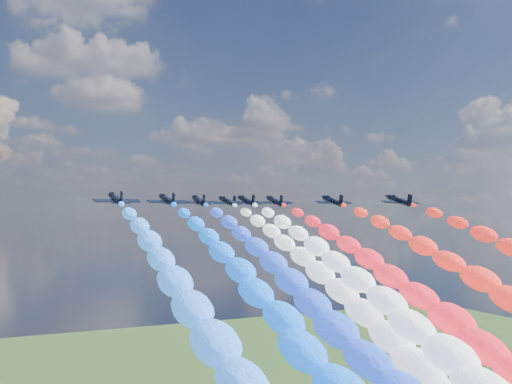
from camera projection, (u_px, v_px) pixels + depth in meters
name	position (u px, v px, depth m)	size (l,w,h in m)	color
jet_0	(116.00, 199.00, 121.05)	(9.27, 12.43, 2.74)	black
trail_0	(203.00, 344.00, 71.80)	(6.69, 103.43, 41.06)	#2A75FF
jet_1	(167.00, 200.00, 135.67)	(9.27, 12.43, 2.74)	black
trail_1	(269.00, 321.00, 86.42)	(6.69, 103.43, 41.06)	#0C60FF
jet_2	(199.00, 201.00, 149.20)	(9.27, 12.43, 2.74)	black
trail_2	(302.00, 306.00, 99.96)	(6.69, 103.43, 41.06)	blue
jet_3	(247.00, 201.00, 151.72)	(9.27, 12.43, 2.74)	black
trail_3	(370.00, 303.00, 102.48)	(6.69, 103.43, 41.06)	white
jet_4	(228.00, 201.00, 163.49)	(9.27, 12.43, 2.74)	black
trail_4	(330.00, 294.00, 114.25)	(6.69, 103.43, 41.06)	white
jet_5	(275.00, 201.00, 157.28)	(9.27, 12.43, 2.74)	black
trail_5	(405.00, 298.00, 108.04)	(6.69, 103.43, 41.06)	red
jet_6	(333.00, 201.00, 152.99)	(9.27, 12.43, 2.74)	black
trail_6	(496.00, 302.00, 103.75)	(6.69, 103.43, 41.06)	red
jet_7	(399.00, 200.00, 146.69)	(9.27, 12.43, 2.74)	black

